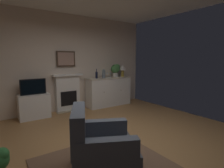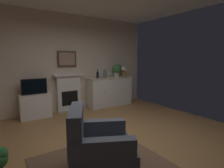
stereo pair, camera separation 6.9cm
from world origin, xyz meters
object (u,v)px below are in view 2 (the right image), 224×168
at_px(fireplace_unit, 69,92).
at_px(framed_picture, 67,59).
at_px(table_lamp, 124,68).
at_px(tv_cabinet, 35,106).
at_px(potted_plant_small, 117,69).
at_px(wine_glass_left, 108,74).
at_px(vase_decorative, 105,74).
at_px(wine_glass_center, 111,74).
at_px(wine_bottle, 98,75).
at_px(sideboard_cabinet, 110,91).
at_px(armchair, 98,147).
at_px(tv_set, 34,87).

bearing_deg(fireplace_unit, framed_picture, 90.00).
relative_size(table_lamp, tv_cabinet, 0.53).
xyz_separation_m(table_lamp, potted_plant_small, (-0.26, 0.05, -0.02)).
xyz_separation_m(table_lamp, wine_glass_left, (-0.64, -0.02, -0.16)).
bearing_deg(vase_decorative, tv_cabinet, 178.22).
height_order(fireplace_unit, tv_cabinet, fireplace_unit).
bearing_deg(table_lamp, wine_glass_center, -176.30).
relative_size(fireplace_unit, wine_bottle, 3.79).
distance_m(wine_bottle, wine_glass_left, 0.38).
relative_size(fireplace_unit, tv_cabinet, 1.47).
bearing_deg(framed_picture, sideboard_cabinet, -9.38).
height_order(framed_picture, potted_plant_small, framed_picture).
xyz_separation_m(vase_decorative, armchair, (-1.86, -2.90, -0.69)).
distance_m(wine_glass_left, tv_cabinet, 2.37).
bearing_deg(wine_bottle, vase_decorative, -16.69).
relative_size(wine_bottle, wine_glass_center, 1.76).
distance_m(sideboard_cabinet, armchair, 3.62).
bearing_deg(vase_decorative, wine_glass_left, 11.69).
bearing_deg(tv_set, wine_glass_center, -0.64).
distance_m(wine_glass_center, vase_decorative, 0.26).
bearing_deg(potted_plant_small, sideboard_cabinet, -171.62).
relative_size(sideboard_cabinet, vase_decorative, 5.41).
distance_m(sideboard_cabinet, potted_plant_small, 0.79).
height_order(table_lamp, vase_decorative, table_lamp).
relative_size(wine_glass_center, tv_set, 0.27).
xyz_separation_m(table_lamp, vase_decorative, (-0.79, -0.05, -0.14)).
height_order(framed_picture, tv_set, framed_picture).
distance_m(fireplace_unit, sideboard_cabinet, 1.36).
xyz_separation_m(framed_picture, tv_cabinet, (-0.98, -0.21, -1.22)).
xyz_separation_m(wine_glass_left, wine_glass_center, (0.11, -0.02, 0.00)).
bearing_deg(armchair, framed_picture, 76.89).
height_order(sideboard_cabinet, table_lamp, table_lamp).
bearing_deg(framed_picture, potted_plant_small, -6.11).
bearing_deg(sideboard_cabinet, fireplace_unit, 172.50).
height_order(fireplace_unit, tv_set, fireplace_unit).
bearing_deg(armchair, wine_glass_left, 55.57).
bearing_deg(sideboard_cabinet, framed_picture, 170.62).
xyz_separation_m(framed_picture, wine_bottle, (0.90, -0.21, -0.50)).
bearing_deg(tv_set, table_lamp, 0.16).
bearing_deg(armchair, tv_set, 94.56).
bearing_deg(fireplace_unit, wine_bottle, -10.10).
bearing_deg(tv_set, fireplace_unit, 10.77).
bearing_deg(table_lamp, wine_bottle, 179.03).
height_order(vase_decorative, armchair, vase_decorative).
relative_size(table_lamp, wine_bottle, 1.38).
bearing_deg(vase_decorative, fireplace_unit, 168.56).
relative_size(framed_picture, wine_glass_center, 3.33).
bearing_deg(fireplace_unit, wine_glass_left, -8.78).
height_order(framed_picture, wine_glass_left, framed_picture).
height_order(tv_cabinet, tv_set, tv_set).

